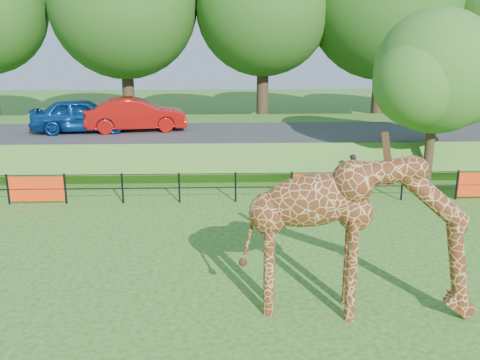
{
  "coord_description": "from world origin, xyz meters",
  "views": [
    {
      "loc": [
        -0.48,
        -10.2,
        5.98
      ],
      "look_at": [
        0.01,
        3.81,
        2.0
      ],
      "focal_mm": 40.0,
      "sensor_mm": 36.0,
      "label": 1
    }
  ],
  "objects_px": {
    "car_red": "(136,115)",
    "tree_east": "(439,76)",
    "giraffe": "(359,236)",
    "visitor": "(352,172)",
    "car_blue": "(82,115)"
  },
  "relations": [
    {
      "from": "car_red",
      "to": "tree_east",
      "type": "xyz_separation_m",
      "value": [
        12.01,
        -4.8,
        2.11
      ]
    },
    {
      "from": "giraffe",
      "to": "visitor",
      "type": "xyz_separation_m",
      "value": [
        2.09,
        9.2,
        -1.08
      ]
    },
    {
      "from": "giraffe",
      "to": "car_red",
      "type": "xyz_separation_m",
      "value": [
        -6.81,
        14.26,
        0.39
      ]
    },
    {
      "from": "giraffe",
      "to": "tree_east",
      "type": "bearing_deg",
      "value": 69.37
    },
    {
      "from": "giraffe",
      "to": "tree_east",
      "type": "height_order",
      "value": "tree_east"
    },
    {
      "from": "giraffe",
      "to": "car_blue",
      "type": "relative_size",
      "value": 1.1
    },
    {
      "from": "visitor",
      "to": "tree_east",
      "type": "xyz_separation_m",
      "value": [
        3.11,
        0.26,
        3.58
      ]
    },
    {
      "from": "giraffe",
      "to": "tree_east",
      "type": "distance_m",
      "value": 11.09
    },
    {
      "from": "car_blue",
      "to": "tree_east",
      "type": "height_order",
      "value": "tree_east"
    },
    {
      "from": "giraffe",
      "to": "car_blue",
      "type": "height_order",
      "value": "giraffe"
    },
    {
      "from": "tree_east",
      "to": "car_red",
      "type": "bearing_deg",
      "value": 158.23
    },
    {
      "from": "car_blue",
      "to": "visitor",
      "type": "bearing_deg",
      "value": -120.29
    },
    {
      "from": "car_blue",
      "to": "visitor",
      "type": "relative_size",
      "value": 3.22
    },
    {
      "from": "giraffe",
      "to": "car_blue",
      "type": "bearing_deg",
      "value": 131.35
    },
    {
      "from": "visitor",
      "to": "car_blue",
      "type": "bearing_deg",
      "value": -16.04
    }
  ]
}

